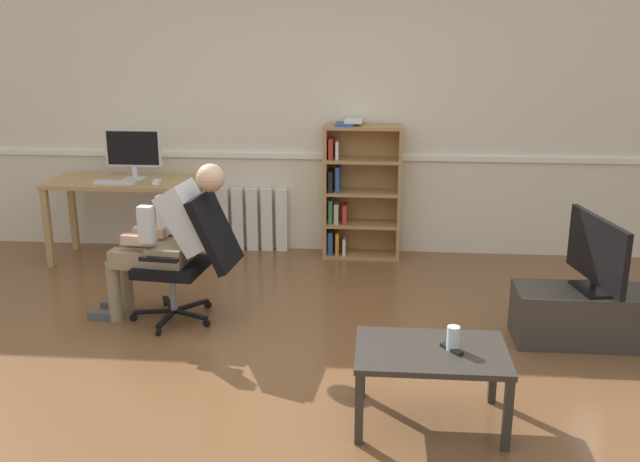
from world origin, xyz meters
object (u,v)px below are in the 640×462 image
object	(u,v)px
imac_monitor	(133,150)
keyboard	(115,182)
computer_mouse	(157,182)
tv_stand	(589,316)
computer_desk	(126,191)
office_chair	(191,254)
coffee_table	(431,359)
spare_remote	(452,349)
bookshelf	(357,192)
tv_screen	(597,253)
person_seated	(168,237)
drinking_glass	(453,338)
radiator	(245,219)

from	to	relation	value
imac_monitor	keyboard	distance (m)	0.35
computer_mouse	tv_stand	xyz separation A→B (m)	(3.43, -1.36, -0.58)
computer_desk	office_chair	distance (m)	1.66
coffee_table	spare_remote	world-z (taller)	spare_remote
bookshelf	tv_screen	world-z (taller)	bookshelf
keyboard	tv_screen	xyz separation A→B (m)	(3.80, -1.34, -0.12)
bookshelf	coffee_table	distance (m)	2.96
imac_monitor	bookshelf	world-z (taller)	bookshelf
person_seated	tv_screen	xyz separation A→B (m)	(2.97, -0.14, 0.00)
tv_screen	drinking_glass	world-z (taller)	tv_screen
bookshelf	tv_screen	distance (m)	2.43
tv_screen	keyboard	bearing A→B (deg)	59.61
radiator	imac_monitor	bearing A→B (deg)	-161.76
bookshelf	office_chair	bearing A→B (deg)	-124.71
radiator	person_seated	size ratio (longest dim) A/B	0.69
radiator	tv_screen	world-z (taller)	tv_screen
computer_mouse	spare_remote	size ratio (longest dim) A/B	0.67
person_seated	spare_remote	world-z (taller)	person_seated
radiator	office_chair	size ratio (longest dim) A/B	0.85
tv_screen	spare_remote	xyz separation A→B (m)	(-1.06, -1.14, -0.20)
spare_remote	person_seated	bearing A→B (deg)	-69.91
computer_mouse	office_chair	distance (m)	1.41
computer_desk	office_chair	xyz separation A→B (m)	(0.95, -1.36, -0.13)
computer_desk	spare_remote	size ratio (longest dim) A/B	9.17
drinking_glass	spare_remote	world-z (taller)	drinking_glass
computer_desk	tv_stand	bearing A→B (deg)	-21.51
keyboard	bookshelf	size ratio (longest dim) A/B	0.29
bookshelf	keyboard	bearing A→B (deg)	-168.53
computer_desk	person_seated	bearing A→B (deg)	-59.68
office_chair	tv_stand	distance (m)	2.83
keyboard	coffee_table	world-z (taller)	keyboard
person_seated	drinking_glass	bearing A→B (deg)	62.71
person_seated	spare_remote	distance (m)	2.31
keyboard	office_chair	xyz separation A→B (m)	(0.99, -1.22, -0.24)
computer_desk	radiator	distance (m)	1.14
tv_stand	spare_remote	bearing A→B (deg)	-132.88
office_chair	drinking_glass	size ratio (longest dim) A/B	7.26
computer_mouse	office_chair	bearing A→B (deg)	-63.30
person_seated	drinking_glass	size ratio (longest dim) A/B	8.91
computer_desk	person_seated	xyz separation A→B (m)	(0.78, -1.34, -0.01)
tv_stand	coffee_table	size ratio (longest dim) A/B	1.24
tv_stand	spare_remote	size ratio (longest dim) A/B	6.78
computer_desk	tv_screen	size ratio (longest dim) A/B	1.82
radiator	office_chair	bearing A→B (deg)	-92.07
office_chair	spare_remote	world-z (taller)	office_chair
imac_monitor	radiator	bearing A→B (deg)	18.24
radiator	person_seated	distance (m)	1.78
office_chair	keyboard	bearing A→B (deg)	-134.73
tv_stand	coffee_table	bearing A→B (deg)	-135.69
bookshelf	drinking_glass	xyz separation A→B (m)	(0.61, -2.90, -0.11)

